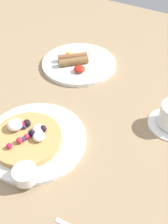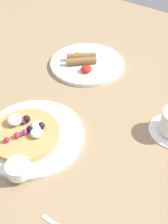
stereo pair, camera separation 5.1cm
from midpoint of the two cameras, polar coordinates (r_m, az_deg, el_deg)
ground_plane at (r=74.38cm, az=0.67°, el=-1.66°), size 171.16×156.06×3.00cm
pancake_plate at (r=68.28cm, az=-8.82°, el=-5.10°), size 25.89×25.89×1.25cm
pancake_with_berries at (r=66.84cm, az=-10.41°, el=-4.45°), size 17.04×17.04×4.01cm
syrup_ramekin at (r=60.03cm, az=-11.61°, el=-11.97°), size 5.39×5.39×2.88cm
breakfast_plate at (r=92.44cm, az=2.29°, el=10.38°), size 25.24×25.24×1.27cm
fried_breakfast at (r=91.35cm, az=1.05°, el=11.20°), size 13.43×10.85×2.61cm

